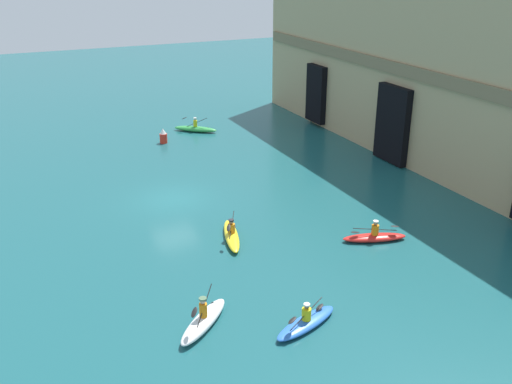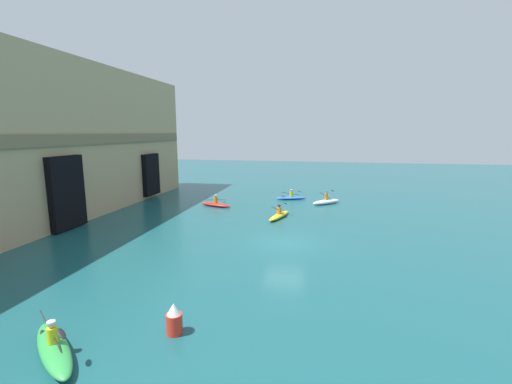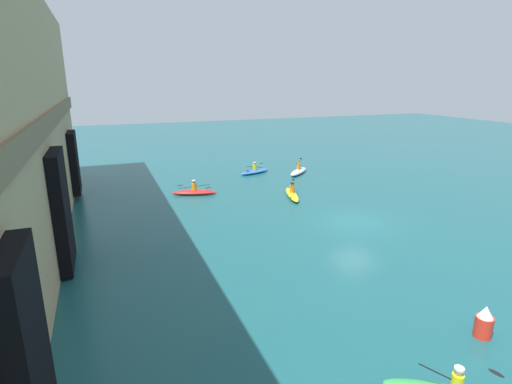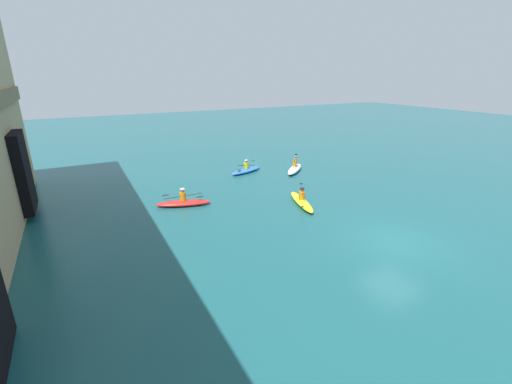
{
  "view_description": "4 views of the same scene",
  "coord_description": "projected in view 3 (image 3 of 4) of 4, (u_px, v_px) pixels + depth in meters",
  "views": [
    {
      "loc": [
        29.23,
        -8.25,
        12.94
      ],
      "look_at": [
        4.11,
        3.35,
        1.41
      ],
      "focal_mm": 40.0,
      "sensor_mm": 36.0,
      "label": 1
    },
    {
      "loc": [
        -20.36,
        -2.27,
        6.74
      ],
      "look_at": [
        3.85,
        2.6,
        2.41
      ],
      "focal_mm": 24.0,
      "sensor_mm": 36.0,
      "label": 2
    },
    {
      "loc": [
        -18.19,
        13.37,
        7.99
      ],
      "look_at": [
        5.29,
        4.16,
        0.86
      ],
      "focal_mm": 28.0,
      "sensor_mm": 36.0,
      "label": 3
    },
    {
      "loc": [
        -9.53,
        12.49,
        7.43
      ],
      "look_at": [
        7.1,
        3.64,
        0.86
      ],
      "focal_mm": 24.0,
      "sensor_mm": 36.0,
      "label": 4
    }
  ],
  "objects": [
    {
      "name": "kayak_yellow",
      "position": [
        292.0,
        194.0,
        28.08
      ],
      "size": [
        3.57,
        1.59,
        1.14
      ],
      "rotation": [
        0.0,
        0.0,
        6.01
      ],
      "color": "yellow",
      "rests_on": "ground"
    },
    {
      "name": "kayak_red",
      "position": [
        194.0,
        192.0,
        28.64
      ],
      "size": [
        1.7,
        3.24,
        1.07
      ],
      "rotation": [
        0.0,
        0.0,
        4.4
      ],
      "color": "red",
      "rests_on": "ground"
    },
    {
      "name": "ground_plane",
      "position": [
        356.0,
        222.0,
        23.17
      ],
      "size": [
        120.0,
        120.0,
        0.0
      ],
      "primitive_type": "plane",
      "color": "#195156"
    },
    {
      "name": "marker_buoy",
      "position": [
        484.0,
        323.0,
        12.73
      ],
      "size": [
        0.55,
        0.55,
        1.1
      ],
      "color": "red",
      "rests_on": "ground"
    },
    {
      "name": "kayak_blue",
      "position": [
        255.0,
        171.0,
        35.15
      ],
      "size": [
        1.78,
        3.17,
        1.01
      ],
      "rotation": [
        0.0,
        0.0,
        5.05
      ],
      "color": "blue",
      "rests_on": "ground"
    },
    {
      "name": "kayak_white",
      "position": [
        298.0,
        171.0,
        34.89
      ],
      "size": [
        2.7,
        2.88,
        1.33
      ],
      "rotation": [
        0.0,
        0.0,
        5.45
      ],
      "color": "white",
      "rests_on": "ground"
    }
  ]
}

